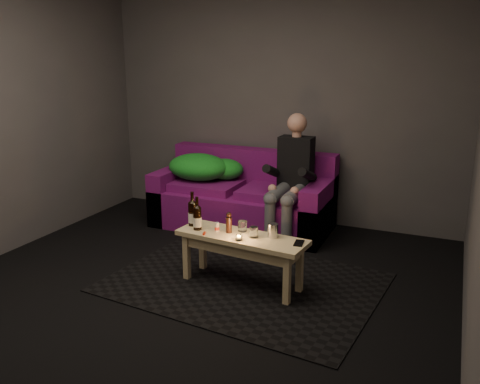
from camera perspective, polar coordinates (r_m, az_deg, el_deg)
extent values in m
plane|color=black|center=(4.01, -6.88, -12.06)|extent=(4.50, 4.50, 0.00)
plane|color=#4E4B4D|center=(5.63, 4.41, 9.88)|extent=(4.00, 0.00, 4.00)
cube|color=black|center=(4.27, 0.45, -10.10)|extent=(2.28, 1.76, 0.01)
cube|color=#6D0E59|center=(5.50, 0.23, -1.96)|extent=(1.88, 0.85, 0.40)
cube|color=#6D0E59|center=(5.68, 1.52, 2.83)|extent=(1.88, 0.21, 0.41)
cube|color=#6D0E59|center=(5.84, -7.42, -0.07)|extent=(0.19, 0.85, 0.58)
cube|color=#6D0E59|center=(5.21, 8.84, -2.07)|extent=(0.19, 0.85, 0.58)
cube|color=#6D0E59|center=(5.55, -3.71, 0.71)|extent=(0.71, 0.57, 0.09)
cube|color=#6D0E59|center=(5.25, 4.00, -0.17)|extent=(0.71, 0.57, 0.09)
ellipsoid|color=#177F1A|center=(5.61, -4.70, 2.82)|extent=(0.68, 0.53, 0.28)
ellipsoid|color=#177F1A|center=(5.61, -1.68, 2.58)|extent=(0.41, 0.34, 0.23)
ellipsoid|color=#177F1A|center=(5.82, -5.97, 2.59)|extent=(0.30, 0.24, 0.15)
cube|color=black|center=(5.20, 6.31, 3.37)|extent=(0.34, 0.21, 0.52)
sphere|color=#D89A87|center=(5.14, 6.44, 7.69)|extent=(0.20, 0.20, 0.20)
cylinder|color=#545760|center=(5.02, 4.30, -0.12)|extent=(0.13, 0.47, 0.13)
cylinder|color=#545760|center=(4.97, 6.14, -0.33)|extent=(0.13, 0.47, 0.13)
cylinder|color=#545760|center=(4.90, 3.36, -3.70)|extent=(0.10, 0.10, 0.48)
cylinder|color=#545760|center=(4.84, 5.25, -3.95)|extent=(0.10, 0.10, 0.48)
cube|color=black|center=(4.92, 3.09, -6.23)|extent=(0.08, 0.21, 0.06)
cube|color=black|center=(4.87, 4.97, -6.51)|extent=(0.08, 0.21, 0.06)
cube|color=tan|center=(4.06, 0.18, -5.13)|extent=(1.10, 0.45, 0.04)
cube|color=tan|center=(4.09, 0.18, -6.02)|extent=(0.95, 0.35, 0.10)
cube|color=tan|center=(4.27, -6.01, -7.29)|extent=(0.05, 0.05, 0.40)
cube|color=tan|center=(4.46, -4.21, -6.25)|extent=(0.05, 0.05, 0.40)
cube|color=tan|center=(3.86, 5.29, -9.87)|extent=(0.05, 0.05, 0.40)
cube|color=tan|center=(4.06, 6.71, -8.56)|extent=(0.05, 0.05, 0.40)
cylinder|color=black|center=(4.27, -5.35, -2.49)|extent=(0.07, 0.07, 0.20)
cylinder|color=white|center=(4.28, -5.34, -2.87)|extent=(0.07, 0.07, 0.08)
cone|color=black|center=(4.23, -5.39, -1.01)|extent=(0.07, 0.07, 0.03)
cylinder|color=black|center=(4.22, -5.40, -0.61)|extent=(0.03, 0.03, 0.09)
cylinder|color=black|center=(4.17, -4.82, -2.99)|extent=(0.07, 0.07, 0.19)
cylinder|color=white|center=(4.18, -4.81, -3.35)|extent=(0.07, 0.07, 0.08)
cone|color=black|center=(4.13, -4.85, -1.55)|extent=(0.07, 0.07, 0.03)
cylinder|color=black|center=(4.13, -4.86, -1.15)|extent=(0.03, 0.03, 0.09)
cylinder|color=silver|center=(4.13, -2.60, -3.95)|extent=(0.04, 0.04, 0.08)
cylinder|color=black|center=(4.10, -1.26, -3.71)|extent=(0.05, 0.05, 0.13)
cylinder|color=white|center=(4.13, 0.27, -3.85)|extent=(0.09, 0.09, 0.09)
cylinder|color=white|center=(3.95, -0.12, -5.14)|extent=(0.05, 0.05, 0.04)
sphere|color=orange|center=(3.94, -0.12, -5.01)|extent=(0.02, 0.02, 0.02)
cylinder|color=white|center=(4.00, 1.56, -4.54)|extent=(0.07, 0.07, 0.09)
cylinder|color=#B5B7BC|center=(4.01, 3.71, -4.33)|extent=(0.09, 0.09, 0.11)
cube|color=black|center=(3.91, 6.64, -5.72)|extent=(0.08, 0.14, 0.01)
cube|color=#B5240B|center=(4.09, -4.05, -4.66)|extent=(0.04, 0.07, 0.01)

